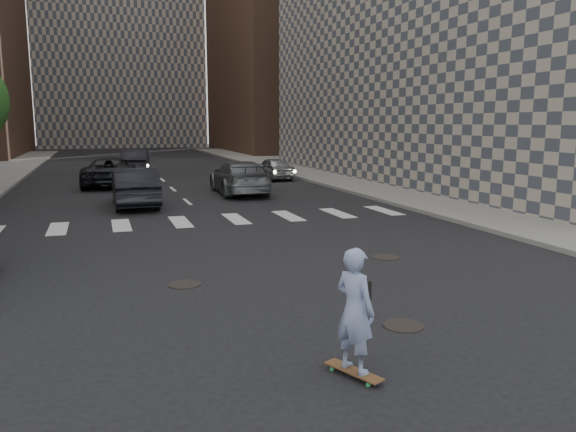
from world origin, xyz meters
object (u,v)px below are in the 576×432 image
at_px(skateboarder, 355,310).
at_px(traffic_car_d, 274,168).
at_px(traffic_car_c, 110,172).
at_px(traffic_car_a, 135,187).
at_px(traffic_car_b, 239,177).
at_px(traffic_car_e, 136,161).

relative_size(skateboarder, traffic_car_d, 0.46).
bearing_deg(traffic_car_c, traffic_car_a, 101.47).
xyz_separation_m(traffic_car_a, traffic_car_b, (5.09, 2.60, -0.00)).
bearing_deg(traffic_car_b, skateboarder, 82.46).
bearing_deg(traffic_car_e, traffic_car_d, 143.78).
xyz_separation_m(traffic_car_d, traffic_car_e, (-7.69, 7.23, 0.12)).
height_order(traffic_car_c, traffic_car_d, traffic_car_c).
bearing_deg(traffic_car_d, traffic_car_e, -45.62).
relative_size(traffic_car_a, traffic_car_e, 1.01).
bearing_deg(skateboarder, traffic_car_a, 71.96).
xyz_separation_m(traffic_car_c, traffic_car_e, (1.87, 7.89, 0.01)).
distance_m(traffic_car_b, traffic_car_e, 13.97).
distance_m(traffic_car_b, traffic_car_d, 7.15).
distance_m(traffic_car_c, traffic_car_d, 9.58).
xyz_separation_m(skateboarder, traffic_car_c, (-2.61, 25.49, -0.17)).
bearing_deg(traffic_car_d, traffic_car_b, 56.90).
bearing_deg(traffic_car_b, traffic_car_d, -118.90).
bearing_deg(traffic_car_d, traffic_car_c, 1.57).
bearing_deg(traffic_car_e, traffic_car_c, 83.69).
bearing_deg(traffic_car_c, traffic_car_e, -97.55).
height_order(traffic_car_b, traffic_car_d, traffic_car_b).
height_order(traffic_car_b, traffic_car_e, traffic_car_b).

